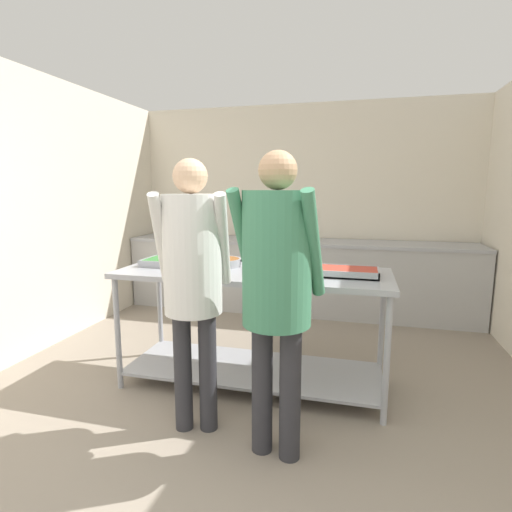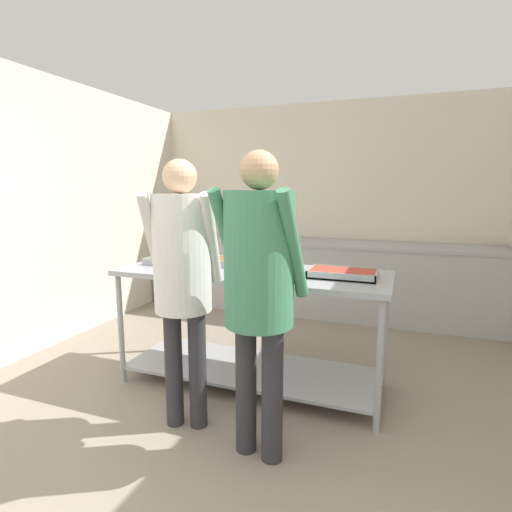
# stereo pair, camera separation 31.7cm
# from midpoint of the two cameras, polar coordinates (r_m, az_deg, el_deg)

# --- Properties ---
(wall_rear) EXTENTS (4.51, 0.06, 2.65)m
(wall_rear) POSITION_cam_midpoint_polar(r_m,az_deg,el_deg) (5.39, 10.71, 6.86)
(wall_rear) COLOR beige
(wall_rear) RESTS_ON ground_plane
(wall_left) EXTENTS (0.06, 4.31, 2.65)m
(wall_left) POSITION_cam_midpoint_polar(r_m,az_deg,el_deg) (4.50, -24.01, 5.73)
(wall_left) COLOR beige
(wall_left) RESTS_ON ground_plane
(back_counter) EXTENTS (4.35, 0.65, 0.92)m
(back_counter) POSITION_cam_midpoint_polar(r_m,az_deg,el_deg) (5.14, 9.72, -2.96)
(back_counter) COLOR #A8A8A8
(back_counter) RESTS_ON ground_plane
(serving_counter) EXTENTS (2.10, 0.78, 0.93)m
(serving_counter) POSITION_cam_midpoint_polar(r_m,az_deg,el_deg) (3.17, 2.25, -7.51)
(serving_counter) COLOR #9EA0A8
(serving_counter) RESTS_ON ground_plane
(serving_tray_vegetables) EXTENTS (0.39, 0.33, 0.05)m
(serving_tray_vegetables) POSITION_cam_midpoint_polar(r_m,az_deg,el_deg) (3.45, -9.28, -0.64)
(serving_tray_vegetables) COLOR #9EA0A8
(serving_tray_vegetables) RESTS_ON serving_counter
(sauce_pan) EXTENTS (0.45, 0.31, 0.06)m
(sauce_pan) POSITION_cam_midpoint_polar(r_m,az_deg,el_deg) (3.32, -1.77, -0.76)
(sauce_pan) COLOR #9EA0A8
(sauce_pan) RESTS_ON serving_counter
(broccoli_bowl) EXTENTS (0.20, 0.20, 0.10)m
(broccoli_bowl) POSITION_cam_midpoint_polar(r_m,az_deg,el_deg) (3.18, 4.13, -1.14)
(broccoli_bowl) COLOR silver
(broccoli_bowl) RESTS_ON serving_counter
(plate_stack) EXTENTS (0.22, 0.22, 0.05)m
(plate_stack) POSITION_cam_midpoint_polar(r_m,az_deg,el_deg) (2.79, 6.95, -2.98)
(plate_stack) COLOR white
(plate_stack) RESTS_ON serving_counter
(serving_tray_roast) EXTENTS (0.48, 0.29, 0.05)m
(serving_tray_roast) POSITION_cam_midpoint_polar(r_m,az_deg,el_deg) (2.97, 15.33, -2.49)
(serving_tray_roast) COLOR #9EA0A8
(serving_tray_roast) RESTS_ON serving_counter
(guest_serving_left) EXTENTS (0.52, 0.40, 1.76)m
(guest_serving_left) POSITION_cam_midpoint_polar(r_m,az_deg,el_deg) (2.20, 4.57, -2.87)
(guest_serving_left) COLOR #2D2D33
(guest_serving_left) RESTS_ON ground_plane
(guest_serving_right) EXTENTS (0.51, 0.42, 1.74)m
(guest_serving_right) POSITION_cam_midpoint_polar(r_m,az_deg,el_deg) (2.52, -6.94, -1.56)
(guest_serving_right) COLOR #2D2D33
(guest_serving_right) RESTS_ON ground_plane
(water_bottle) EXTENTS (0.07, 0.07, 0.22)m
(water_bottle) POSITION_cam_midpoint_polar(r_m,az_deg,el_deg) (5.30, -1.69, 3.65)
(water_bottle) COLOR #23602D
(water_bottle) RESTS_ON back_counter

